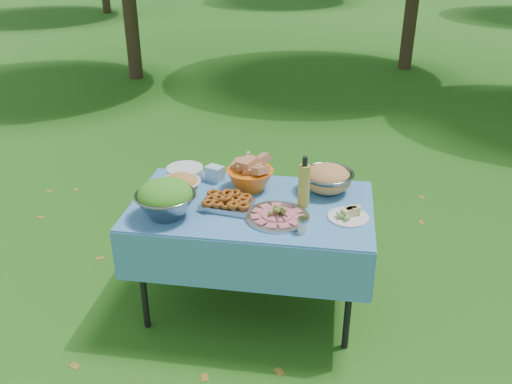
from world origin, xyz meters
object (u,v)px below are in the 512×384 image
picnic_table (252,256)px  bread_bowl (250,174)px  plate_stack (185,173)px  oil_bottle (304,182)px  salad_bowl (165,199)px  pasta_bowl_steel (327,178)px  charcuterie_platter (277,211)px

picnic_table → bread_bowl: (-0.04, 0.21, 0.48)m
plate_stack → bread_bowl: size_ratio=0.81×
oil_bottle → picnic_table: bearing=-174.9°
salad_bowl → plate_stack: size_ratio=1.43×
salad_bowl → bread_bowl: bearing=45.7°
pasta_bowl_steel → oil_bottle: size_ratio=1.04×
bread_bowl → salad_bowl: bearing=-134.3°
plate_stack → oil_bottle: (0.81, -0.27, 0.12)m
plate_stack → pasta_bowl_steel: pasta_bowl_steel is taller
charcuterie_platter → oil_bottle: size_ratio=1.18×
charcuterie_platter → oil_bottle: oil_bottle is taller
charcuterie_platter → bread_bowl: bearing=121.6°
pasta_bowl_steel → oil_bottle: 0.27m
bread_bowl → oil_bottle: bearing=-27.4°
pasta_bowl_steel → charcuterie_platter: bearing=-124.3°
oil_bottle → pasta_bowl_steel: bearing=59.5°
picnic_table → pasta_bowl_steel: 0.70m
bread_bowl → charcuterie_platter: bread_bowl is taller
picnic_table → salad_bowl: (-0.47, -0.22, 0.50)m
pasta_bowl_steel → charcuterie_platter: 0.48m
picnic_table → pasta_bowl_steel: bearing=29.6°
picnic_table → bread_bowl: size_ratio=4.81×
salad_bowl → charcuterie_platter: (0.64, 0.08, -0.07)m
salad_bowl → pasta_bowl_steel: salad_bowl is taller
picnic_table → charcuterie_platter: 0.48m
picnic_table → charcuterie_platter: size_ratio=3.87×
bread_bowl → pasta_bowl_steel: bread_bowl is taller
pasta_bowl_steel → oil_bottle: bearing=-120.5°
charcuterie_platter → pasta_bowl_steel: bearing=55.7°
salad_bowl → plate_stack: bearing=93.3°
charcuterie_platter → oil_bottle: (0.14, 0.17, 0.12)m
picnic_table → bread_bowl: bread_bowl is taller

